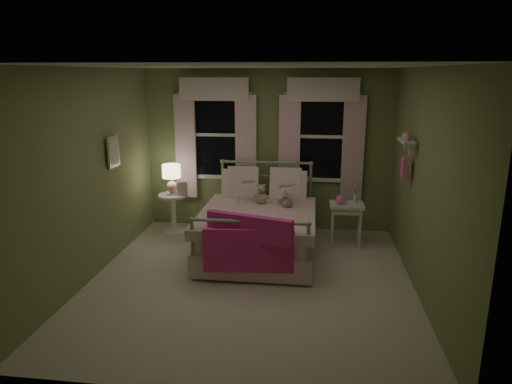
# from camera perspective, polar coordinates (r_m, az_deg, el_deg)

# --- Properties ---
(room_shell) EXTENTS (4.20, 4.20, 4.20)m
(room_shell) POSITION_cam_1_polar(r_m,az_deg,el_deg) (5.39, -0.73, 1.50)
(room_shell) COLOR beige
(room_shell) RESTS_ON ground
(bed) EXTENTS (1.58, 2.04, 1.18)m
(bed) POSITION_cam_1_polar(r_m,az_deg,el_deg) (6.54, 0.38, -4.45)
(bed) COLOR white
(bed) RESTS_ON ground
(pink_throw) EXTENTS (1.10, 0.40, 0.71)m
(pink_throw) POSITION_cam_1_polar(r_m,az_deg,el_deg) (5.51, -0.89, -5.71)
(pink_throw) COLOR #DF2B94
(pink_throw) RESTS_ON bed
(child_left) EXTENTS (0.26, 0.17, 0.68)m
(child_left) POSITION_cam_1_polar(r_m,az_deg,el_deg) (6.83, -1.52, 0.99)
(child_left) COLOR #F7D1DD
(child_left) RESTS_ON bed
(child_right) EXTENTS (0.44, 0.39, 0.77)m
(child_right) POSITION_cam_1_polar(r_m,az_deg,el_deg) (6.76, 3.17, 1.21)
(child_right) COLOR #F7D1DD
(child_right) RESTS_ON bed
(book_left) EXTENTS (0.22, 0.16, 0.26)m
(book_left) POSITION_cam_1_polar(r_m,az_deg,el_deg) (6.58, -1.85, 0.90)
(book_left) COLOR beige
(book_left) RESTS_ON child_left
(book_right) EXTENTS (0.22, 0.16, 0.26)m
(book_right) POSITION_cam_1_polar(r_m,az_deg,el_deg) (6.53, 3.01, 0.40)
(book_right) COLOR beige
(book_right) RESTS_ON child_right
(teddy_bear) EXTENTS (0.23, 0.18, 0.30)m
(teddy_bear) POSITION_cam_1_polar(r_m,az_deg,el_deg) (6.67, 0.66, -0.40)
(teddy_bear) COLOR tan
(teddy_bear) RESTS_ON bed
(nightstand_left) EXTENTS (0.46, 0.46, 0.65)m
(nightstand_left) POSITION_cam_1_polar(r_m,az_deg,el_deg) (7.45, -10.32, -2.01)
(nightstand_left) COLOR white
(nightstand_left) RESTS_ON ground
(table_lamp) EXTENTS (0.29, 0.29, 0.46)m
(table_lamp) POSITION_cam_1_polar(r_m,az_deg,el_deg) (7.31, -10.51, 2.01)
(table_lamp) COLOR tan
(table_lamp) RESTS_ON nightstand_left
(book_nightstand) EXTENTS (0.22, 0.26, 0.02)m
(book_nightstand) POSITION_cam_1_polar(r_m,az_deg,el_deg) (7.28, -9.84, -0.42)
(book_nightstand) COLOR beige
(book_nightstand) RESTS_ON nightstand_left
(nightstand_right) EXTENTS (0.50, 0.40, 0.64)m
(nightstand_right) POSITION_cam_1_polar(r_m,az_deg,el_deg) (6.92, 11.25, -2.22)
(nightstand_right) COLOR white
(nightstand_right) RESTS_ON ground
(pink_toy) EXTENTS (0.14, 0.20, 0.14)m
(pink_toy) POSITION_cam_1_polar(r_m,az_deg,el_deg) (6.87, 10.49, -0.94)
(pink_toy) COLOR pink
(pink_toy) RESTS_ON nightstand_right
(bud_vase) EXTENTS (0.06, 0.06, 0.28)m
(bud_vase) POSITION_cam_1_polar(r_m,az_deg,el_deg) (6.91, 12.32, -0.23)
(bud_vase) COLOR white
(bud_vase) RESTS_ON nightstand_right
(window_left) EXTENTS (1.34, 0.13, 1.96)m
(window_left) POSITION_cam_1_polar(r_m,az_deg,el_deg) (7.45, -5.11, 7.65)
(window_left) COLOR black
(window_left) RESTS_ON room_shell
(window_right) EXTENTS (1.34, 0.13, 1.96)m
(window_right) POSITION_cam_1_polar(r_m,az_deg,el_deg) (7.29, 8.19, 7.39)
(window_right) COLOR black
(window_right) RESTS_ON room_shell
(wall_shelf) EXTENTS (0.15, 0.50, 0.60)m
(wall_shelf) POSITION_cam_1_polar(r_m,az_deg,el_deg) (6.10, 18.23, 4.45)
(wall_shelf) COLOR white
(wall_shelf) RESTS_ON room_shell
(framed_picture) EXTENTS (0.03, 0.32, 0.42)m
(framed_picture) POSITION_cam_1_polar(r_m,az_deg,el_deg) (6.47, -17.38, 4.86)
(framed_picture) COLOR beige
(framed_picture) RESTS_ON room_shell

